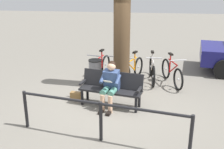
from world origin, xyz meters
TOP-DOWN VIEW (x-y plane):
  - ground_plane at (0.00, 0.00)m, footprint 40.00×40.00m
  - bench at (-0.05, -0.19)m, footprint 1.66×0.79m
  - person_reading at (-0.05, -0.03)m, footprint 0.54×0.82m
  - handbag at (0.92, -0.31)m, footprint 0.31×0.17m
  - tree_trunk at (-0.18, -1.43)m, footprint 0.47×0.47m
  - litter_bin at (0.61, -1.48)m, footprint 0.40×0.40m
  - bicycle_purple at (-1.69, -1.92)m, footprint 0.64×1.62m
  - bicycle_orange at (-1.09, -2.09)m, footprint 0.48×1.68m
  - bicycle_blue at (-0.47, -2.00)m, footprint 0.69×1.60m
  - bicycle_black at (0.10, -2.11)m, footprint 0.48×1.68m
  - bicycle_red at (0.59, -2.09)m, footprint 0.56×1.65m
  - railing_fence at (-0.07, 1.52)m, footprint 3.51×0.72m

SIDE VIEW (x-z plane):
  - ground_plane at x=0.00m, z-range 0.00..0.00m
  - handbag at x=0.92m, z-range 0.00..0.24m
  - bicycle_purple at x=-1.69m, z-range -0.11..0.83m
  - bicycle_orange at x=-1.09m, z-range -0.11..0.83m
  - bicycle_blue at x=-0.47m, z-range -0.11..0.83m
  - bicycle_black at x=0.10m, z-range -0.11..0.83m
  - bicycle_red at x=0.59m, z-range -0.11..0.83m
  - litter_bin at x=0.61m, z-range 0.00..0.81m
  - bench at x=-0.05m, z-range 0.07..0.94m
  - railing_fence at x=-0.07m, z-range 0.18..1.03m
  - person_reading at x=-0.05m, z-range 0.06..1.27m
  - tree_trunk at x=-0.18m, z-range 0.00..3.61m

